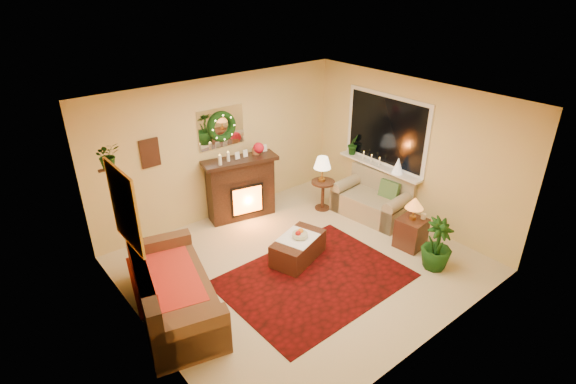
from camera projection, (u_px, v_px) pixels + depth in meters
floor at (302, 264)px, 7.15m from camera, size 5.00×5.00×0.00m
ceiling at (305, 104)px, 5.99m from camera, size 5.00×5.00×0.00m
wall_back at (222, 148)px, 8.13m from camera, size 5.00×5.00×0.00m
wall_front at (435, 261)px, 5.01m from camera, size 5.00×5.00×0.00m
wall_left at (139, 252)px, 5.16m from camera, size 4.50×4.50×0.00m
wall_right at (409, 152)px, 7.98m from camera, size 4.50×4.50×0.00m
area_rug at (314, 279)px, 6.80m from camera, size 2.67×2.03×0.01m
sofa at (174, 286)px, 5.99m from camera, size 1.41×2.25×0.90m
red_throw at (165, 278)px, 6.09m from camera, size 0.86×1.40×0.02m
fireplace at (241, 190)px, 8.30m from camera, size 1.26×0.63×1.11m
poinsettia at (259, 148)px, 8.15m from camera, size 0.20×0.20×0.20m
mantel_candle_a at (220, 160)px, 7.72m from camera, size 0.06×0.06×0.19m
mantel_candle_b at (228, 157)px, 7.87m from camera, size 0.06×0.06×0.17m
mantel_mirror at (221, 127)px, 7.94m from camera, size 0.92×0.02×0.72m
wreath at (222, 127)px, 7.90m from camera, size 0.55×0.11×0.55m
wall_art at (150, 153)px, 7.24m from camera, size 0.32×0.03×0.48m
gold_mirror at (124, 208)px, 5.18m from camera, size 0.03×0.84×1.00m
hanging_plant at (110, 167)px, 5.68m from camera, size 0.33×0.28×0.36m
loveseat at (372, 195)px, 8.39m from camera, size 0.95×1.47×0.80m
window_frame at (386, 131)px, 8.24m from camera, size 0.03×1.86×1.36m
window_glass at (386, 131)px, 8.23m from camera, size 0.02×1.70×1.22m
window_sill at (379, 166)px, 8.48m from camera, size 0.22×1.86×0.04m
mini_tree at (398, 166)px, 8.07m from camera, size 0.21×0.21×0.31m
sill_plant at (353, 145)px, 8.90m from camera, size 0.30×0.24×0.55m
side_table_round at (323, 194)px, 8.66m from camera, size 0.52×0.52×0.59m
lamp_cream at (322, 167)px, 8.43m from camera, size 0.33×0.33×0.51m
end_table_square at (411, 233)px, 7.49m from camera, size 0.47×0.47×0.52m
lamp_tiffany at (414, 207)px, 7.29m from camera, size 0.30×0.30×0.44m
coffee_table at (298, 248)px, 7.19m from camera, size 1.05×0.79×0.39m
fruit_bowl at (300, 235)px, 7.09m from camera, size 0.25×0.25×0.06m
floor_palm at (437, 243)px, 6.88m from camera, size 1.53×1.53×2.51m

